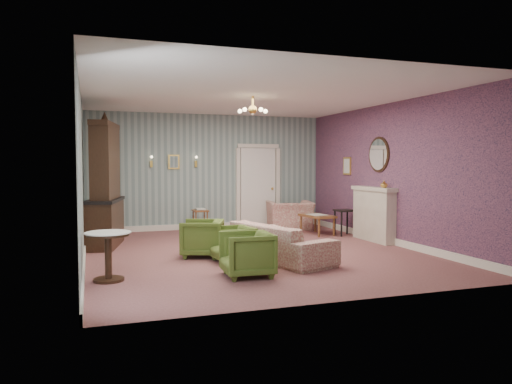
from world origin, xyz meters
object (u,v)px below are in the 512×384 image
object	(u,v)px
olive_chair_b	(232,242)
sofa_chintz	(277,235)
olive_chair_a	(247,252)
fireplace	(374,214)
pedestal_table	(108,256)
olive_chair_c	(202,236)
wingback_chair	(290,211)
dresser	(105,181)
side_table_black	(344,223)
coffee_table	(317,225)

from	to	relation	value
olive_chair_b	sofa_chintz	bearing A→B (deg)	77.26
olive_chair_a	olive_chair_b	xyz separation A→B (m)	(0.10, 1.11, -0.03)
sofa_chintz	fireplace	distance (m)	3.00
sofa_chintz	pedestal_table	distance (m)	2.88
olive_chair_c	wingback_chair	distance (m)	4.08
dresser	wingback_chair	bearing A→B (deg)	26.52
dresser	side_table_black	distance (m)	5.35
olive_chair_a	dresser	distance (m)	4.03
olive_chair_a	coffee_table	xyz separation A→B (m)	(2.86, 3.54, -0.13)
olive_chair_c	sofa_chintz	size ratio (longest dim) A/B	0.34
sofa_chintz	pedestal_table	world-z (taller)	sofa_chintz
olive_chair_a	pedestal_table	bearing A→B (deg)	-97.95
wingback_chair	fireplace	distance (m)	2.51
olive_chair_a	fireplace	bearing A→B (deg)	125.11
olive_chair_b	fireplace	xyz separation A→B (m)	(3.48, 1.17, 0.25)
olive_chair_a	wingback_chair	world-z (taller)	wingback_chair
olive_chair_c	side_table_black	bearing A→B (deg)	131.76
olive_chair_b	pedestal_table	world-z (taller)	pedestal_table
pedestal_table	olive_chair_b	bearing A→B (deg)	20.13
olive_chair_c	dresser	world-z (taller)	dresser
olive_chair_a	sofa_chintz	bearing A→B (deg)	141.61
sofa_chintz	wingback_chair	size ratio (longest dim) A/B	2.01
olive_chair_a	dresser	size ratio (longest dim) A/B	0.28
dresser	side_table_black	bearing A→B (deg)	9.06
olive_chair_a	coffee_table	bearing A→B (deg)	143.69
dresser	pedestal_table	xyz separation A→B (m)	(-0.05, -3.08, -0.96)
olive_chair_b	dresser	size ratio (longest dim) A/B	0.25
dresser	olive_chair_a	bearing A→B (deg)	-49.28
sofa_chintz	coffee_table	size ratio (longest dim) A/B	2.38
olive_chair_b	olive_chair_c	bearing A→B (deg)	-153.51
dresser	sofa_chintz	bearing A→B (deg)	-29.45
olive_chair_b	side_table_black	size ratio (longest dim) A/B	1.10
wingback_chair	dresser	bearing A→B (deg)	24.66
olive_chair_b	dresser	distance (m)	3.21
sofa_chintz	dresser	xyz separation A→B (m)	(-2.75, 2.43, 0.88)
sofa_chintz	fireplace	world-z (taller)	fireplace
coffee_table	side_table_black	distance (m)	0.64
sofa_chintz	wingback_chair	xyz separation A→B (m)	(1.74, 3.59, 0.05)
sofa_chintz	side_table_black	xyz separation A→B (m)	(2.50, 2.16, -0.12)
olive_chair_c	wingback_chair	size ratio (longest dim) A/B	0.67
olive_chair_b	coffee_table	distance (m)	3.68
fireplace	coffee_table	distance (m)	1.49
olive_chair_c	wingback_chair	bearing A→B (deg)	155.01
sofa_chintz	coffee_table	distance (m)	3.23
olive_chair_c	coffee_table	xyz separation A→B (m)	(3.14, 1.81, -0.13)
sofa_chintz	dresser	bearing A→B (deg)	30.37
side_table_black	pedestal_table	bearing A→B (deg)	-152.15
coffee_table	pedestal_table	xyz separation A→B (m)	(-4.79, -3.18, 0.12)
olive_chair_a	coffee_table	world-z (taller)	olive_chair_a
wingback_chair	pedestal_table	bearing A→B (deg)	53.17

